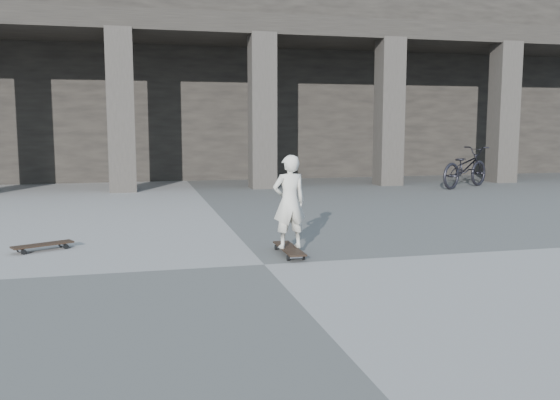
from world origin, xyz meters
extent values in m
plane|color=#484845|center=(0.00, 0.00, 0.00)|extent=(90.00, 90.00, 0.00)
cube|color=black|center=(0.00, 14.00, 3.00)|extent=(28.00, 6.00, 6.00)
cube|color=black|center=(0.00, 9.60, 4.20)|extent=(28.00, 2.80, 0.50)
cube|color=#312E29|center=(-1.79, 8.50, 2.00)|extent=(0.65, 0.65, 4.00)
cube|color=#312E29|center=(1.79, 8.50, 2.00)|extent=(0.65, 0.65, 4.00)
cube|color=#312E29|center=(5.36, 8.50, 2.00)|extent=(0.65, 0.65, 4.00)
cube|color=#312E29|center=(8.93, 8.50, 2.00)|extent=(0.65, 0.65, 4.00)
cube|color=black|center=(0.43, 0.45, 0.08)|extent=(0.22, 0.93, 0.02)
cube|color=#B2B2B7|center=(0.43, 0.78, 0.04)|extent=(0.19, 0.05, 0.03)
cube|color=#B2B2B7|center=(0.43, 0.13, 0.04)|extent=(0.19, 0.05, 0.03)
cylinder|color=black|center=(0.33, 0.78, 0.03)|extent=(0.03, 0.07, 0.07)
cylinder|color=black|center=(0.52, 0.78, 0.03)|extent=(0.03, 0.07, 0.07)
cylinder|color=black|center=(0.33, 0.13, 0.03)|extent=(0.03, 0.07, 0.07)
cylinder|color=black|center=(0.52, 0.13, 0.03)|extent=(0.03, 0.07, 0.07)
cube|color=black|center=(-2.70, 1.47, 0.08)|extent=(0.79, 0.52, 0.02)
cube|color=#B2B2B7|center=(-2.45, 1.59, 0.04)|extent=(0.12, 0.18, 0.03)
cube|color=#B2B2B7|center=(-2.94, 1.34, 0.04)|extent=(0.12, 0.18, 0.03)
cylinder|color=black|center=(-2.49, 1.67, 0.03)|extent=(0.07, 0.06, 0.07)
cylinder|color=black|center=(-2.41, 1.51, 0.03)|extent=(0.07, 0.06, 0.07)
cylinder|color=black|center=(-2.98, 1.42, 0.03)|extent=(0.07, 0.06, 0.07)
cylinder|color=black|center=(-2.90, 1.26, 0.03)|extent=(0.07, 0.06, 0.07)
imported|color=beige|center=(0.43, 0.45, 0.69)|extent=(0.46, 0.33, 1.19)
imported|color=black|center=(7.03, 7.30, 0.54)|extent=(2.15, 1.63, 1.08)
camera|label=1|loc=(-1.46, -6.79, 1.66)|focal=38.00mm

